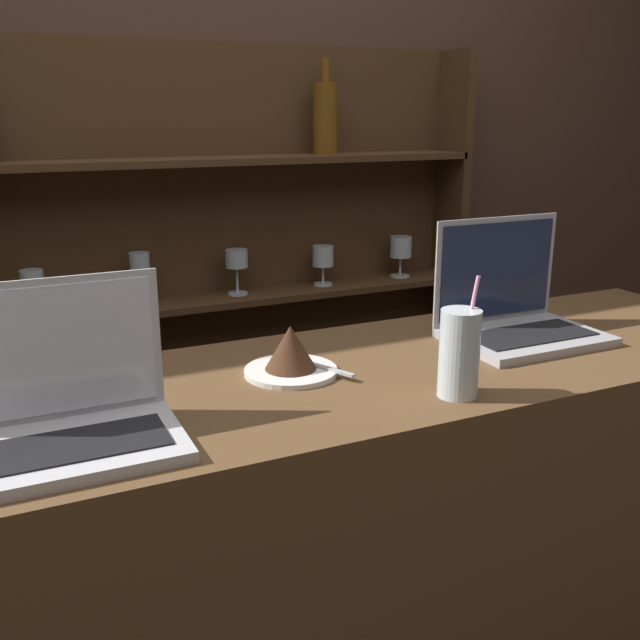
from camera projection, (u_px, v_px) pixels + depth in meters
The scene contains 7 objects.
bar_counter at pixel (322, 598), 1.46m from camera, with size 2.08×0.54×0.97m.
back_wall at pixel (176, 146), 2.10m from camera, with size 7.00×0.06×2.70m.
back_shelf at pixel (233, 308), 2.22m from camera, with size 1.56×0.18×1.64m.
laptop_near at pixel (61, 410), 1.03m from camera, with size 0.33×0.21×0.24m.
laptop_far at pixel (514, 311), 1.54m from camera, with size 0.32×0.23×0.25m.
cake_plate at pixel (291, 354), 1.32m from camera, with size 0.18×0.18×0.09m.
water_glass at pixel (459, 353), 1.21m from camera, with size 0.07×0.07×0.21m.
Camera 1 is at (-0.53, -0.85, 1.44)m, focal length 40.00 mm.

